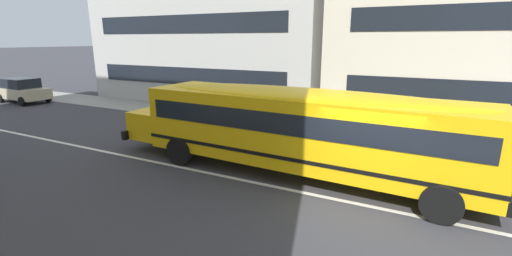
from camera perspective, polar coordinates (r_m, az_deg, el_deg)
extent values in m
plane|color=#38383D|center=(9.62, 17.13, -12.07)|extent=(400.00, 400.00, 0.00)
cube|color=gray|center=(16.71, 21.81, -1.10)|extent=(120.00, 3.00, 0.01)
cube|color=silver|center=(9.62, 17.13, -12.06)|extent=(110.00, 0.16, 0.01)
cube|color=yellow|center=(10.72, 7.65, -0.08)|extent=(10.56, 2.78, 2.10)
cube|color=yellow|center=(14.12, -15.66, 0.86)|extent=(1.60, 2.06, 1.05)
cube|color=black|center=(14.74, -17.68, -0.14)|extent=(0.28, 2.39, 0.34)
cube|color=black|center=(10.42, 36.06, -8.35)|extent=(0.28, 2.39, 0.34)
cube|color=black|center=(10.63, 7.72, 1.89)|extent=(9.93, 2.80, 0.61)
cube|color=black|center=(10.89, 7.55, -3.23)|extent=(10.58, 2.81, 0.11)
ellipsoid|color=yellow|center=(10.51, 7.85, 5.46)|extent=(10.13, 2.57, 0.34)
cylinder|color=red|center=(13.43, -3.56, 2.52)|extent=(0.43, 0.43, 0.03)
cylinder|color=black|center=(12.08, -12.59, -3.81)|extent=(0.96, 0.30, 0.95)
cylinder|color=black|center=(13.86, -6.07, -1.17)|extent=(0.96, 0.30, 0.95)
cylinder|color=black|center=(9.26, 28.38, -11.05)|extent=(0.96, 0.30, 0.95)
cylinder|color=black|center=(11.48, 28.71, -6.27)|extent=(0.96, 0.30, 0.95)
cube|color=#C1B28E|center=(28.44, -34.16, 4.84)|extent=(3.93, 1.78, 0.70)
cube|color=black|center=(28.50, -34.49, 6.17)|extent=(2.23, 1.61, 0.64)
cylinder|color=black|center=(27.77, -31.25, 4.32)|extent=(0.60, 0.19, 0.60)
cylinder|color=black|center=(26.96, -34.32, 3.65)|extent=(0.60, 0.19, 0.60)
cylinder|color=black|center=(30.02, -33.82, 4.59)|extent=(0.60, 0.19, 0.60)
cylinder|color=black|center=(29.28, -36.72, 3.97)|extent=(0.60, 0.19, 0.60)
cube|color=black|center=(22.67, -11.73, 8.43)|extent=(14.07, 0.04, 1.10)
cube|color=black|center=(22.57, -12.16, 16.53)|extent=(14.07, 0.04, 1.10)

